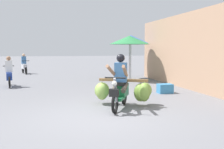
{
  "coord_description": "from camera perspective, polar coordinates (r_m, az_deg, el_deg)",
  "views": [
    {
      "loc": [
        -1.2,
        -6.39,
        1.72
      ],
      "look_at": [
        0.72,
        1.83,
        0.9
      ],
      "focal_mm": 42.22,
      "sensor_mm": 36.0,
      "label": 1
    }
  ],
  "objects": [
    {
      "name": "market_umbrella_further_along",
      "position": [
        15.16,
        4.11,
        7.64
      ],
      "size": [
        1.99,
        1.99,
        2.5
      ],
      "color": "#99999E",
      "rests_on": "ground"
    },
    {
      "name": "market_umbrella_near_shop",
      "position": [
        14.38,
        3.81,
        7.46
      ],
      "size": [
        2.19,
        2.19,
        2.44
      ],
      "color": "#99999E",
      "rests_on": "ground"
    },
    {
      "name": "motorbike_main_loaded",
      "position": [
        7.89,
        2.45,
        -3.15
      ],
      "size": [
        1.83,
        1.87,
        1.58
      ],
      "color": "black",
      "rests_on": "ground"
    },
    {
      "name": "produce_crate",
      "position": [
        10.5,
        11.4,
        -3.0
      ],
      "size": [
        0.56,
        0.4,
        0.36
      ],
      "primitive_type": "cube",
      "color": "teal",
      "rests_on": "ground"
    },
    {
      "name": "motorbike_distant_ahead_right",
      "position": [
        12.86,
        -21.39,
        0.01
      ],
      "size": [
        0.53,
        1.61,
        1.4
      ],
      "color": "black",
      "rests_on": "ground"
    },
    {
      "name": "ground_plane",
      "position": [
        6.73,
        -2.47,
        -9.27
      ],
      "size": [
        120.0,
        120.0,
        0.0
      ],
      "primitive_type": "plane",
      "color": "slate"
    },
    {
      "name": "motorbike_distant_ahead_left",
      "position": [
        19.4,
        -18.5,
        1.84
      ],
      "size": [
        0.65,
        1.58,
        1.4
      ],
      "color": "black",
      "rests_on": "ground"
    }
  ]
}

